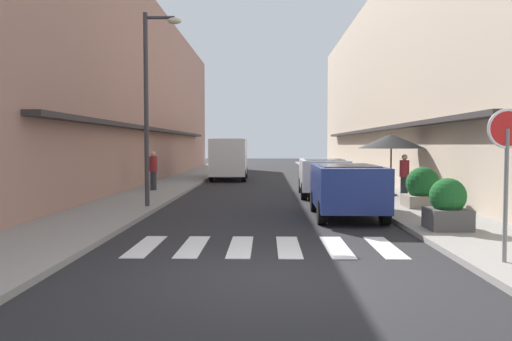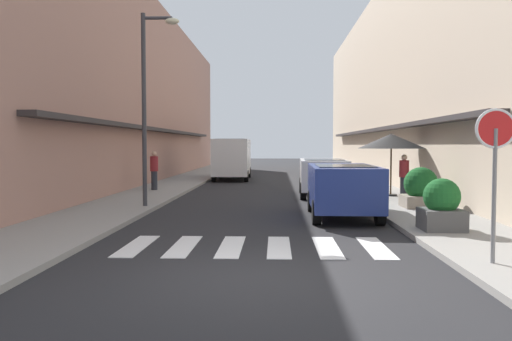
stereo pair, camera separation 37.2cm
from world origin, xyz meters
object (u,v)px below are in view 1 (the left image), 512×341
object	(u,v)px
planter_corner	(448,206)
pedestrian_walking_near	(404,175)
parked_car_near	(347,185)
parked_car_mid	(323,173)
street_lamp	(152,90)
planter_midblock	(423,189)
delivery_van	(229,156)
pedestrian_walking_far	(153,170)
cafe_umbrella	(391,141)
round_street_sign	(507,145)

from	to	relation	value
planter_corner	pedestrian_walking_near	bearing A→B (deg)	82.86
parked_car_near	parked_car_mid	bearing A→B (deg)	90.00
parked_car_near	street_lamp	size ratio (longest dim) A/B	0.67
parked_car_mid	planter_midblock	distance (m)	5.13
parked_car_mid	delivery_van	distance (m)	10.54
pedestrian_walking_far	delivery_van	bearing A→B (deg)	133.85
delivery_van	pedestrian_walking_near	size ratio (longest dim) A/B	3.46
cafe_umbrella	planter_corner	size ratio (longest dim) A/B	2.15
parked_car_mid	round_street_sign	world-z (taller)	round_street_sign
cafe_umbrella	pedestrian_walking_near	xyz separation A→B (m)	(0.27, -0.90, -1.22)
delivery_van	street_lamp	distance (m)	14.20
planter_corner	planter_midblock	size ratio (longest dim) A/B	0.94
cafe_umbrella	planter_corner	bearing A→B (deg)	-94.38
parked_car_mid	cafe_umbrella	world-z (taller)	cafe_umbrella
cafe_umbrella	delivery_van	bearing A→B (deg)	123.25
cafe_umbrella	pedestrian_walking_far	size ratio (longest dim) A/B	1.52
parked_car_near	street_lamp	world-z (taller)	street_lamp
parked_car_near	pedestrian_walking_far	bearing A→B (deg)	133.76
cafe_umbrella	pedestrian_walking_far	bearing A→B (deg)	166.96
parked_car_near	pedestrian_walking_far	world-z (taller)	pedestrian_walking_far
cafe_umbrella	pedestrian_walking_far	xyz separation A→B (m)	(-9.47, 2.19, -1.18)
planter_corner	pedestrian_walking_far	bearing A→B (deg)	131.68
pedestrian_walking_near	planter_corner	bearing A→B (deg)	106.93
parked_car_mid	planter_corner	xyz separation A→B (m)	(1.86, -8.63, -0.26)
planter_midblock	pedestrian_walking_far	size ratio (longest dim) A/B	0.75
round_street_sign	planter_midblock	bearing A→B (deg)	82.91
delivery_van	planter_midblock	xyz separation A→B (m)	(6.95, -14.00, -0.72)
delivery_van	pedestrian_walking_near	distance (m)	13.38
parked_car_near	pedestrian_walking_far	distance (m)	10.14
parked_car_mid	planter_midblock	size ratio (longest dim) A/B	3.42
planter_midblock	pedestrian_walking_near	world-z (taller)	pedestrian_walking_near
cafe_umbrella	planter_corner	distance (m)	7.94
street_lamp	planter_corner	size ratio (longest dim) A/B	5.13
planter_corner	round_street_sign	bearing A→B (deg)	-93.80
round_street_sign	planter_midblock	xyz separation A→B (m)	(0.93, 7.45, -1.34)
street_lamp	cafe_umbrella	xyz separation A→B (m)	(8.23, 3.51, -1.55)
parked_car_near	cafe_umbrella	world-z (taller)	cafe_umbrella
pedestrian_walking_far	street_lamp	bearing A→B (deg)	-16.19
parked_car_mid	round_street_sign	bearing A→B (deg)	-82.11
parked_car_near	parked_car_mid	distance (m)	5.98
delivery_van	planter_midblock	bearing A→B (deg)	-63.59
street_lamp	cafe_umbrella	size ratio (longest dim) A/B	2.39
pedestrian_walking_near	planter_midblock	bearing A→B (deg)	110.86
planter_corner	planter_midblock	xyz separation A→B (m)	(0.71, 4.20, 0.03)
planter_corner	pedestrian_walking_near	xyz separation A→B (m)	(0.86, 6.88, 0.28)
planter_corner	delivery_van	bearing A→B (deg)	108.93
round_street_sign	cafe_umbrella	bearing A→B (deg)	85.79
parked_car_near	street_lamp	xyz separation A→B (m)	(-5.77, 1.62, 2.79)
round_street_sign	planter_corner	xyz separation A→B (m)	(0.22, 3.25, -1.37)
parked_car_mid	delivery_van	bearing A→B (deg)	114.59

